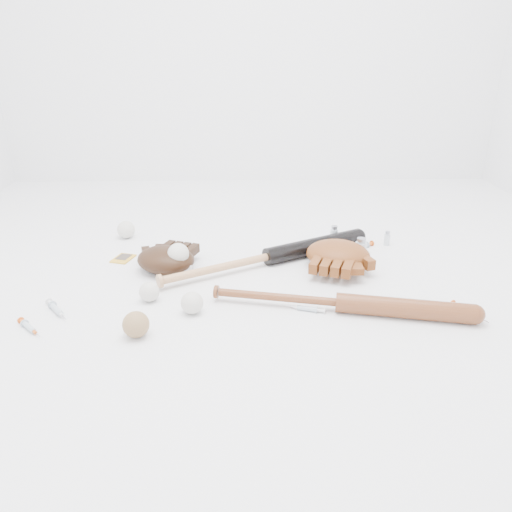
{
  "coord_description": "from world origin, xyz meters",
  "views": [
    {
      "loc": [
        -0.06,
        -1.64,
        0.77
      ],
      "look_at": [
        -0.01,
        0.08,
        0.06
      ],
      "focal_mm": 35.0,
      "sensor_mm": 36.0,
      "label": 1
    }
  ],
  "objects_px": {
    "bat_wood": "(339,303)",
    "glove_dark": "(166,259)",
    "bat_dark": "(269,257)",
    "pedestal": "(179,269)"
  },
  "relations": [
    {
      "from": "bat_wood",
      "to": "glove_dark",
      "type": "distance_m",
      "value": 0.68
    },
    {
      "from": "bat_dark",
      "to": "glove_dark",
      "type": "relative_size",
      "value": 3.6
    },
    {
      "from": "bat_wood",
      "to": "pedestal",
      "type": "height_order",
      "value": "bat_wood"
    },
    {
      "from": "bat_wood",
      "to": "glove_dark",
      "type": "bearing_deg",
      "value": 163.11
    },
    {
      "from": "bat_dark",
      "to": "bat_wood",
      "type": "bearing_deg",
      "value": -90.25
    },
    {
      "from": "bat_wood",
      "to": "glove_dark",
      "type": "height_order",
      "value": "glove_dark"
    },
    {
      "from": "pedestal",
      "to": "bat_dark",
      "type": "bearing_deg",
      "value": 12.8
    },
    {
      "from": "bat_dark",
      "to": "pedestal",
      "type": "distance_m",
      "value": 0.35
    },
    {
      "from": "bat_dark",
      "to": "bat_wood",
      "type": "xyz_separation_m",
      "value": [
        0.2,
        -0.38,
        -0.0
      ]
    },
    {
      "from": "glove_dark",
      "to": "bat_dark",
      "type": "bearing_deg",
      "value": 27.35
    }
  ]
}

